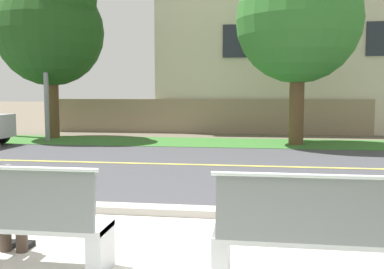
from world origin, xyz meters
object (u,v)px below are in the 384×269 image
Objects in this scene: shade_tree_left at (303,11)px; shade_tree_far_left at (52,24)px; streetlamp at (47,25)px; bench_right at (335,237)px.

shade_tree_far_left is at bearing 174.20° from shade_tree_left.
shade_tree_left is at bearing -0.60° from streetlamp.
streetlamp is 0.82m from shade_tree_far_left.
shade_tree_left is at bearing -5.80° from shade_tree_far_left.
shade_tree_left is at bearing 86.01° from bench_right.
shade_tree_left is (8.62, -0.88, 0.09)m from shade_tree_far_left.
bench_right is at bearing -93.99° from shade_tree_left.
shade_tree_far_left is at bearing 103.35° from streetlamp.
shade_tree_far_left is 0.98× the size of shade_tree_left.
shade_tree_left is (0.74, 10.56, 3.71)m from bench_right.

